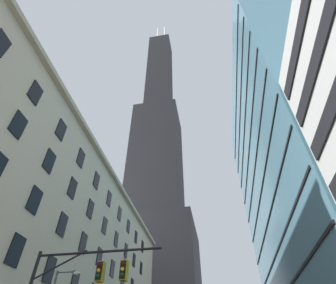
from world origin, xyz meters
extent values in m
cube|color=#BCAF93|center=(-18.57, 23.20, 12.71)|extent=(15.13, 58.40, 25.42)
cube|color=tan|center=(-10.75, 23.20, 24.72)|extent=(0.70, 58.40, 0.60)
cube|color=black|center=(-10.95, 8.00, 8.20)|extent=(0.14, 1.40, 2.20)
cube|color=black|center=(-10.95, 13.00, 8.20)|extent=(0.14, 1.40, 2.20)
cube|color=black|center=(-10.95, 18.00, 8.20)|extent=(0.14, 1.40, 2.20)
cube|color=black|center=(-10.95, 8.00, 12.40)|extent=(0.14, 1.40, 2.20)
cube|color=black|center=(-10.95, 13.00, 12.40)|extent=(0.14, 1.40, 2.20)
cube|color=black|center=(-10.95, 18.00, 12.40)|extent=(0.14, 1.40, 2.20)
cube|color=black|center=(-10.95, 23.00, 12.40)|extent=(0.14, 1.40, 2.20)
cube|color=black|center=(-10.95, 28.00, 12.40)|extent=(0.14, 1.40, 2.20)
cube|color=black|center=(-10.95, 33.00, 12.40)|extent=(0.14, 1.40, 2.20)
cube|color=black|center=(-10.95, 3.00, 16.60)|extent=(0.14, 1.40, 2.20)
cube|color=black|center=(-10.95, 8.00, 16.60)|extent=(0.14, 1.40, 2.20)
cube|color=black|center=(-10.95, 13.00, 16.60)|extent=(0.14, 1.40, 2.20)
cube|color=black|center=(-10.95, 18.00, 16.60)|extent=(0.14, 1.40, 2.20)
cube|color=black|center=(-10.95, 23.00, 16.60)|extent=(0.14, 1.40, 2.20)
cube|color=black|center=(-10.95, 28.00, 16.60)|extent=(0.14, 1.40, 2.20)
cube|color=black|center=(-10.95, 33.00, 16.60)|extent=(0.14, 1.40, 2.20)
cube|color=black|center=(-10.95, 38.00, 16.60)|extent=(0.14, 1.40, 2.20)
cube|color=black|center=(-10.95, 43.00, 16.60)|extent=(0.14, 1.40, 2.20)
cube|color=black|center=(-10.95, -2.00, 20.80)|extent=(0.14, 1.40, 2.20)
cube|color=black|center=(-10.95, 3.00, 20.80)|extent=(0.14, 1.40, 2.20)
cube|color=black|center=(-10.95, 8.00, 20.80)|extent=(0.14, 1.40, 2.20)
cube|color=black|center=(-10.95, 13.00, 20.80)|extent=(0.14, 1.40, 2.20)
cube|color=black|center=(-10.95, 18.00, 20.80)|extent=(0.14, 1.40, 2.20)
cube|color=black|center=(-10.95, 23.00, 20.80)|extent=(0.14, 1.40, 2.20)
cube|color=black|center=(-10.95, 28.00, 20.80)|extent=(0.14, 1.40, 2.20)
cube|color=black|center=(-10.95, 33.00, 20.80)|extent=(0.14, 1.40, 2.20)
cube|color=black|center=(-10.95, 38.00, 20.80)|extent=(0.14, 1.40, 2.20)
cube|color=black|center=(-10.95, 43.00, 20.80)|extent=(0.14, 1.40, 2.20)
cube|color=black|center=(-16.06, 74.86, 66.18)|extent=(19.53, 19.53, 55.73)
cube|color=black|center=(-16.06, 74.86, 128.87)|extent=(12.55, 12.55, 69.66)
cylinder|color=silver|center=(-18.57, 74.86, 175.49)|extent=(1.20, 1.20, 23.57)
cylinder|color=silver|center=(-13.55, 74.86, 175.49)|extent=(1.20, 1.20, 23.57)
cube|color=black|center=(10.95, -1.29, 15.00)|extent=(0.16, 12.62, 1.10)
cube|color=black|center=(10.95, -1.29, 18.00)|extent=(0.16, 12.62, 1.10)
cube|color=teal|center=(19.31, 24.37, 22.47)|extent=(16.61, 36.90, 44.93)
cube|color=black|center=(10.96, 24.37, 12.00)|extent=(0.12, 35.90, 0.24)
cube|color=black|center=(10.96, 24.37, 16.00)|extent=(0.12, 35.90, 0.24)
cube|color=black|center=(10.96, 24.37, 20.00)|extent=(0.12, 35.90, 0.24)
cube|color=black|center=(10.96, 24.37, 24.00)|extent=(0.12, 35.90, 0.24)
cube|color=black|center=(10.96, 24.37, 28.00)|extent=(0.12, 35.90, 0.24)
cube|color=black|center=(10.96, 24.37, 32.00)|extent=(0.12, 35.90, 0.24)
cube|color=black|center=(10.96, 24.37, 36.00)|extent=(0.12, 35.90, 0.24)
cube|color=black|center=(10.96, 24.37, 40.00)|extent=(0.12, 35.90, 0.24)
cylinder|color=black|center=(-2.88, 4.94, 6.56)|extent=(7.49, 0.14, 0.14)
cylinder|color=black|center=(-5.13, 4.94, 5.96)|extent=(3.08, 0.10, 1.56)
cylinder|color=black|center=(-2.63, 4.94, 6.26)|extent=(0.04, 0.04, 0.60)
cube|color=black|center=(-2.63, 4.94, 5.51)|extent=(0.30, 0.30, 0.90)
cube|color=olive|center=(-2.63, 5.11, 5.51)|extent=(0.40, 0.40, 1.04)
sphere|color=#450808|center=(-2.63, 4.78, 5.79)|extent=(0.20, 0.20, 0.20)
sphere|color=yellow|center=(-2.63, 4.78, 5.51)|extent=(0.20, 0.20, 0.20)
sphere|color=#083D10|center=(-2.63, 4.78, 5.23)|extent=(0.20, 0.20, 0.20)
cylinder|color=black|center=(-1.26, 4.94, 6.26)|extent=(0.04, 0.04, 0.60)
cube|color=black|center=(-1.26, 4.94, 5.51)|extent=(0.30, 0.30, 0.90)
cube|color=olive|center=(-1.26, 5.11, 5.51)|extent=(0.40, 0.40, 1.04)
sphere|color=#450808|center=(-1.26, 4.78, 5.79)|extent=(0.20, 0.20, 0.20)
sphere|color=yellow|center=(-1.26, 4.78, 5.51)|extent=(0.20, 0.20, 0.20)
sphere|color=#083D10|center=(-1.26, 4.78, 5.23)|extent=(0.20, 0.20, 0.20)
cylinder|color=#47474C|center=(-8.41, 11.61, 7.49)|extent=(1.69, 0.10, 0.10)
ellipsoid|color=#EFE5C6|center=(-7.56, 11.61, 7.39)|extent=(0.56, 0.32, 0.24)
camera|label=1|loc=(3.88, -9.79, 1.26)|focal=28.02mm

